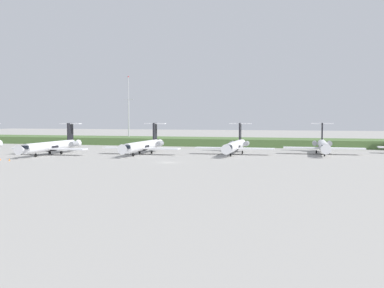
# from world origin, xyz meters

# --- Properties ---
(ground_plane) EXTENTS (500.00, 500.00, 0.00)m
(ground_plane) POSITION_xyz_m (0.00, 30.00, 0.00)
(ground_plane) COLOR #9E9B96
(grass_berm) EXTENTS (320.00, 20.00, 2.80)m
(grass_berm) POSITION_xyz_m (0.00, 66.65, 1.40)
(grass_berm) COLOR #4C6B38
(grass_berm) RESTS_ON ground
(regional_jet_second) EXTENTS (22.81, 31.00, 9.00)m
(regional_jet_second) POSITION_xyz_m (-38.99, 13.25, 2.54)
(regional_jet_second) COLOR white
(regional_jet_second) RESTS_ON ground
(regional_jet_third) EXTENTS (22.81, 31.00, 9.00)m
(regional_jet_third) POSITION_xyz_m (-14.02, 21.38, 2.54)
(regional_jet_third) COLOR white
(regional_jet_third) RESTS_ON ground
(regional_jet_fourth) EXTENTS (22.81, 31.00, 9.00)m
(regional_jet_fourth) POSITION_xyz_m (12.12, 27.45, 2.54)
(regional_jet_fourth) COLOR white
(regional_jet_fourth) RESTS_ON ground
(regional_jet_fifth) EXTENTS (22.81, 31.00, 9.00)m
(regional_jet_fifth) POSITION_xyz_m (37.12, 34.40, 2.54)
(regional_jet_fifth) COLOR white
(regional_jet_fifth) RESTS_ON ground
(antenna_mast) EXTENTS (4.40, 0.50, 27.76)m
(antenna_mast) POSITION_xyz_m (-38.88, 70.93, 11.44)
(antenna_mast) COLOR #B2B2B7
(antenna_mast) RESTS_ON ground
(safety_cone_front_marker) EXTENTS (0.44, 0.44, 0.55)m
(safety_cone_front_marker) POSITION_xyz_m (-42.28, -5.06, 0.28)
(safety_cone_front_marker) COLOR orange
(safety_cone_front_marker) RESTS_ON ground
(safety_cone_mid_marker) EXTENTS (0.44, 0.44, 0.55)m
(safety_cone_mid_marker) POSITION_xyz_m (-39.02, -5.84, 0.28)
(safety_cone_mid_marker) COLOR orange
(safety_cone_mid_marker) RESTS_ON ground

